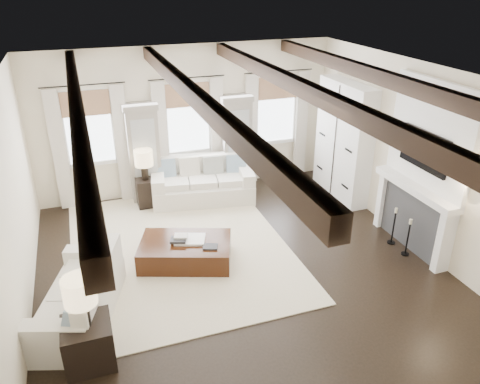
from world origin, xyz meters
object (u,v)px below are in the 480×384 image
object	(u,v)px
side_table_back	(147,193)
ottoman	(186,252)
side_table_front	(89,343)
sofa_left	(82,298)
sofa_back	(202,183)

from	to	relation	value
side_table_back	ottoman	bearing A→B (deg)	-83.31
ottoman	side_table_front	world-z (taller)	side_table_front
sofa_left	ottoman	xyz separation A→B (m)	(1.71, 0.91, -0.14)
sofa_back	sofa_left	bearing A→B (deg)	-129.36
sofa_back	side_table_back	distance (m)	1.20
ottoman	side_table_front	size ratio (longest dim) A/B	2.51
sofa_back	side_table_back	xyz separation A→B (m)	(-1.20, 0.05, -0.06)
sofa_left	ottoman	bearing A→B (deg)	28.15
ottoman	sofa_back	bearing A→B (deg)	87.93
sofa_back	side_table_front	xyz separation A→B (m)	(-2.59, -4.11, -0.07)
sofa_back	side_table_front	bearing A→B (deg)	-122.23
side_table_front	sofa_back	bearing A→B (deg)	57.77
sofa_left	side_table_back	distance (m)	3.56
ottoman	side_table_back	size ratio (longest dim) A/B	2.46
sofa_back	side_table_front	world-z (taller)	sofa_back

